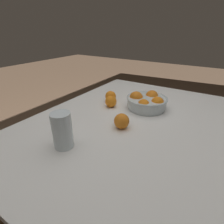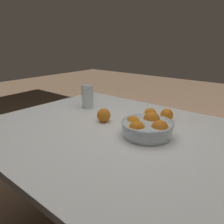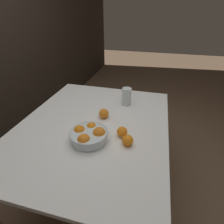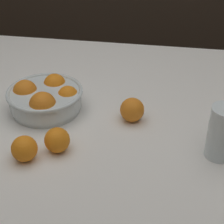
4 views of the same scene
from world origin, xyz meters
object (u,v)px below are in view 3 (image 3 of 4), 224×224
at_px(orange_loose_front, 122,132).
at_px(orange_loose_aside, 128,140).
at_px(juice_glass, 127,97).
at_px(fruit_bowl, 89,135).
at_px(orange_loose_near_bowl, 104,114).

relative_size(orange_loose_front, orange_loose_aside, 1.00).
bearing_deg(orange_loose_front, orange_loose_aside, -146.48).
bearing_deg(juice_glass, orange_loose_front, -173.25).
bearing_deg(orange_loose_front, juice_glass, 6.75).
relative_size(fruit_bowl, orange_loose_near_bowl, 3.24).
distance_m(juice_glass, orange_loose_front, 0.45).
distance_m(fruit_bowl, orange_loose_aside, 0.25).
xyz_separation_m(juice_glass, orange_loose_aside, (-0.52, -0.10, -0.04)).
height_order(fruit_bowl, orange_loose_front, fruit_bowl).
xyz_separation_m(orange_loose_near_bowl, orange_loose_front, (-0.19, -0.18, -0.00)).
bearing_deg(fruit_bowl, juice_glass, -14.93).
height_order(juice_glass, orange_loose_front, juice_glass).
xyz_separation_m(orange_loose_front, orange_loose_aside, (-0.08, -0.05, 0.00)).
relative_size(juice_glass, orange_loose_near_bowl, 2.03).
bearing_deg(orange_loose_front, fruit_bowl, 115.96).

